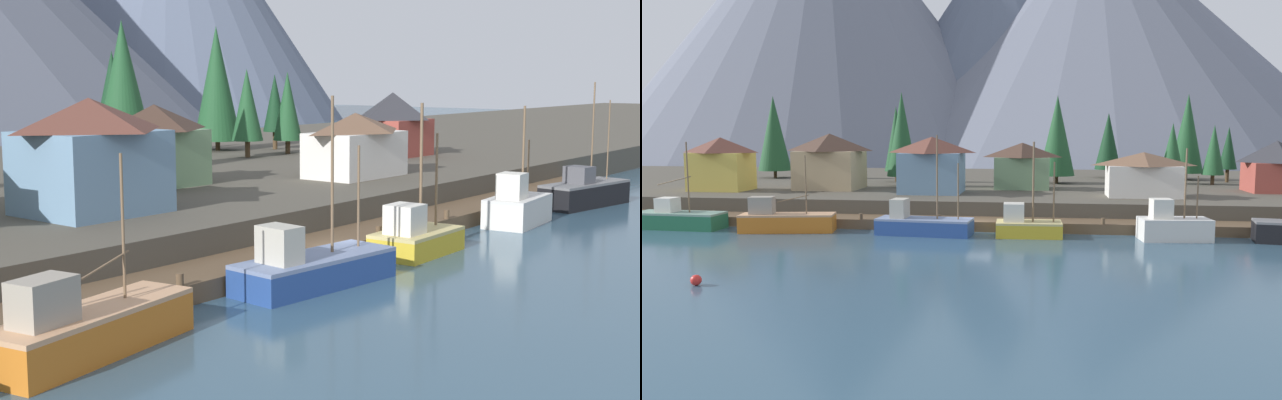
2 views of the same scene
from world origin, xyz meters
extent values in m
cube|color=#335166|center=(0.00, 20.00, -0.50)|extent=(400.00, 400.00, 1.00)
cube|color=brown|center=(0.00, 2.00, 0.50)|extent=(80.00, 4.00, 1.00)
cylinder|color=brown|center=(-36.00, 0.20, 0.80)|extent=(0.36, 0.36, 1.60)
cylinder|color=brown|center=(-28.00, 0.20, 0.80)|extent=(0.36, 0.36, 1.60)
cylinder|color=brown|center=(-20.00, 0.20, 0.80)|extent=(0.36, 0.36, 1.60)
cylinder|color=brown|center=(-12.00, 0.20, 0.80)|extent=(0.36, 0.36, 1.60)
cylinder|color=brown|center=(-4.00, 0.20, 0.80)|extent=(0.36, 0.36, 1.60)
cylinder|color=brown|center=(4.00, 0.20, 0.80)|extent=(0.36, 0.36, 1.60)
cylinder|color=brown|center=(12.00, 0.20, 0.80)|extent=(0.36, 0.36, 1.60)
cylinder|color=brown|center=(20.00, 0.20, 0.80)|extent=(0.36, 0.36, 1.60)
cylinder|color=brown|center=(28.00, 0.20, 0.80)|extent=(0.36, 0.36, 1.60)
cube|color=#4C473D|center=(0.00, 32.00, 1.25)|extent=(400.00, 56.00, 2.50)
cone|color=slate|center=(-61.32, 127.27, 44.27)|extent=(136.67, 136.67, 88.54)
cone|color=slate|center=(-8.51, 134.59, 35.72)|extent=(96.10, 96.10, 71.43)
cone|color=slate|center=(21.61, 146.94, 39.84)|extent=(164.94, 164.94, 79.68)
cube|color=#1E5B3D|center=(-30.50, -1.91, 0.75)|extent=(9.23, 3.50, 1.49)
cube|color=gray|center=(-30.50, -1.91, 1.59)|extent=(9.23, 3.50, 0.20)
cube|color=silver|center=(-31.73, -1.85, 2.42)|extent=(1.93, 1.81, 1.45)
cylinder|color=brown|center=(-29.28, -1.96, 5.25)|extent=(0.15, 0.15, 7.12)
cylinder|color=brown|center=(-30.84, -1.89, 4.89)|extent=(3.81, 0.28, 1.02)
cube|color=#CC6B1E|center=(-18.71, -2.24, 0.79)|extent=(9.42, 4.17, 1.59)
cube|color=tan|center=(-18.71, -2.24, 1.69)|extent=(9.42, 4.17, 0.20)
cube|color=gray|center=(-21.15, -2.66, 2.63)|extent=(2.51, 1.83, 1.69)
cylinder|color=brown|center=(-16.88, -1.92, 4.67)|extent=(0.12, 0.12, 5.77)
cylinder|color=brown|center=(-18.14, -2.14, 3.29)|extent=(3.10, 0.62, 0.79)
cube|color=navy|center=(-4.99, -2.11, 0.69)|extent=(9.33, 3.90, 1.38)
cube|color=#6C7DA2|center=(-4.99, -2.11, 1.48)|extent=(9.33, 3.90, 0.20)
cube|color=#B2AD9E|center=(-7.46, -1.90, 2.49)|extent=(1.59, 2.16, 1.82)
cylinder|color=brown|center=(-3.73, -2.22, 5.55)|extent=(0.15, 0.15, 7.94)
cylinder|color=brown|center=(-1.69, -2.39, 4.24)|extent=(0.13, 0.13, 5.33)
cube|color=gold|center=(4.96, -1.88, 0.62)|extent=(6.24, 3.43, 1.23)
cube|color=tan|center=(4.96, -1.88, 1.33)|extent=(6.24, 3.43, 0.20)
cube|color=silver|center=(3.55, -1.93, 2.29)|extent=(1.99, 1.95, 1.71)
cylinder|color=brown|center=(5.34, -1.86, 5.17)|extent=(0.19, 0.19, 7.48)
cylinder|color=brown|center=(7.25, -1.79, 4.24)|extent=(0.16, 0.16, 5.62)
cube|color=silver|center=(18.14, -1.98, 0.90)|extent=(6.46, 3.63, 1.81)
cube|color=silver|center=(18.14, -1.98, 1.91)|extent=(6.46, 3.63, 0.20)
cube|color=silver|center=(16.89, -2.11, 2.90)|extent=(1.97, 1.90, 1.78)
cylinder|color=brown|center=(19.00, -1.89, 5.18)|extent=(0.16, 0.16, 6.34)
cylinder|color=brown|center=(20.10, -1.77, 3.95)|extent=(0.14, 0.14, 3.88)
cube|color=gold|center=(-33.72, 12.36, 4.86)|extent=(6.81, 5.02, 4.73)
pyramid|color=brown|center=(-33.72, 12.36, 8.17)|extent=(7.15, 5.27, 1.89)
cube|color=#6B8E66|center=(3.54, 19.38, 4.53)|extent=(6.90, 4.56, 4.06)
pyramid|color=#422D23|center=(3.54, 19.38, 7.49)|extent=(7.25, 4.79, 1.86)
cube|color=tan|center=(-20.86, 15.96, 4.95)|extent=(7.70, 6.77, 4.89)
pyramid|color=#422D23|center=(-20.86, 15.96, 8.49)|extent=(8.09, 7.11, 2.19)
cube|color=silver|center=(17.43, 11.68, 4.26)|extent=(7.96, 4.74, 3.53)
pyramid|color=brown|center=(17.43, 11.68, 6.78)|extent=(8.36, 4.98, 1.51)
cube|color=#6689A8|center=(-7.02, 12.94, 4.91)|extent=(7.22, 6.59, 4.82)
pyramid|color=brown|center=(-7.02, 12.94, 8.27)|extent=(7.58, 6.91, 1.91)
cube|color=#9E4238|center=(34.25, 19.31, 4.31)|extent=(6.51, 5.68, 3.62)
pyramid|color=#2D2D33|center=(34.25, 19.31, 7.43)|extent=(6.84, 5.97, 2.63)
cylinder|color=#4C3823|center=(24.06, 29.38, 3.31)|extent=(0.50, 0.50, 1.63)
cone|color=#1E4C28|center=(24.06, 29.38, 7.59)|extent=(3.07, 3.07, 6.92)
cylinder|color=#4C3823|center=(-35.99, 32.55, 3.09)|extent=(0.50, 0.50, 1.19)
cone|color=#1E4C28|center=(-35.99, 32.55, 9.53)|extent=(5.11, 5.11, 11.69)
cylinder|color=#4C3823|center=(-15.13, 28.09, 3.28)|extent=(0.50, 0.50, 1.55)
cone|color=#1E4C28|center=(-15.13, 28.09, 8.78)|extent=(3.47, 3.47, 9.45)
cylinder|color=#4C3823|center=(29.46, 28.83, 3.19)|extent=(0.50, 0.50, 1.38)
cone|color=#1E4C28|center=(29.46, 28.83, 7.33)|extent=(2.97, 2.97, 6.88)
cylinder|color=#4C3823|center=(16.35, 39.90, 3.17)|extent=(0.50, 0.50, 1.34)
cone|color=#14381E|center=(16.35, 39.90, 8.30)|extent=(4.10, 4.10, 8.93)
cylinder|color=#4C3823|center=(8.10, 28.25, 3.06)|extent=(0.50, 0.50, 1.13)
cone|color=#1E4C28|center=(8.10, 28.25, 9.26)|extent=(5.06, 5.06, 11.27)
cylinder|color=#4C3823|center=(-12.65, 21.18, 3.18)|extent=(0.50, 0.50, 1.36)
cone|color=#1E4C28|center=(-12.65, 21.18, 9.47)|extent=(4.12, 4.12, 11.24)
cylinder|color=#4C3823|center=(32.67, 33.33, 3.45)|extent=(0.50, 0.50, 1.91)
cone|color=#14381E|center=(32.67, 33.33, 7.46)|extent=(2.55, 2.55, 6.10)
cylinder|color=#4C3823|center=(27.73, 37.05, 3.04)|extent=(0.50, 0.50, 1.08)
cone|color=#1E4C28|center=(27.73, 37.05, 9.53)|extent=(4.93, 4.93, 11.91)
sphere|color=red|center=(-15.82, -23.01, 0.35)|extent=(0.70, 0.70, 0.70)
camera|label=1|loc=(-39.01, -29.17, 10.64)|focal=49.75mm
camera|label=2|loc=(6.24, -58.38, 9.89)|focal=33.92mm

